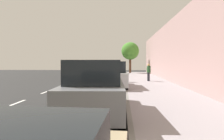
{
  "coord_description": "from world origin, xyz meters",
  "views": [
    {
      "loc": [
        1.9,
        -15.72,
        1.91
      ],
      "look_at": [
        0.85,
        3.31,
        1.18
      ],
      "focal_mm": 31.39,
      "sensor_mm": 36.0,
      "label": 1
    }
  ],
  "objects": [
    {
      "name": "street_tree_mid_block",
      "position": [
        3.16,
        17.86,
        3.85
      ],
      "size": [
        2.99,
        2.99,
        5.23
      ],
      "color": "brown",
      "rests_on": "sidewalk"
    },
    {
      "name": "sidewalk",
      "position": [
        4.22,
        0.0,
        0.08
      ],
      "size": [
        4.04,
        41.74,
        0.16
      ],
      "primitive_type": "cube",
      "color": "#9A9197",
      "rests_on": "ground"
    },
    {
      "name": "ground",
      "position": [
        0.0,
        0.0,
        0.0
      ],
      "size": [
        66.79,
        66.79,
        0.0
      ],
      "primitive_type": "plane",
      "color": "#292929"
    },
    {
      "name": "lane_stripe_centre",
      "position": [
        -3.09,
        -0.87,
        0.0
      ],
      "size": [
        0.14,
        40.0,
        0.01
      ],
      "color": "white",
      "rests_on": "ground"
    },
    {
      "name": "curb_edge",
      "position": [
        2.12,
        0.0,
        0.08
      ],
      "size": [
        0.16,
        41.74,
        0.16
      ],
      "primitive_type": "cube",
      "color": "gray",
      "rests_on": "ground"
    },
    {
      "name": "parked_sedan_white_far",
      "position": [
        1.12,
        16.24,
        0.75
      ],
      "size": [
        1.87,
        4.42,
        1.52
      ],
      "color": "white",
      "rests_on": "ground"
    },
    {
      "name": "pedestrian_on_phone",
      "position": [
        4.34,
        2.91,
        1.09
      ],
      "size": [
        0.34,
        0.59,
        1.65
      ],
      "color": "black",
      "rests_on": "sidewalk"
    },
    {
      "name": "bicycle_at_curb",
      "position": [
        1.65,
        2.44,
        0.39
      ],
      "size": [
        1.44,
        1.13,
        0.8
      ],
      "color": "black",
      "rests_on": "ground"
    },
    {
      "name": "parked_suv_grey_second",
      "position": [
        0.94,
        -8.77,
        1.03
      ],
      "size": [
        2.12,
        4.77,
        1.99
      ],
      "color": "slate",
      "rests_on": "ground"
    },
    {
      "name": "parked_suv_silver_mid",
      "position": [
        1.17,
        -1.44,
        1.03
      ],
      "size": [
        2.2,
        4.81,
        1.99
      ],
      "color": "#B7BABF",
      "rests_on": "ground"
    },
    {
      "name": "lane_stripe_bike_edge",
      "position": [
        0.65,
        0.0,
        0.0
      ],
      "size": [
        0.12,
        41.74,
        0.01
      ],
      "primitive_type": "cube",
      "color": "white",
      "rests_on": "ground"
    },
    {
      "name": "cyclist_with_backpack",
      "position": [
        1.87,
        1.98,
        1.11
      ],
      "size": [
        0.52,
        0.56,
        1.81
      ],
      "color": "#C6B284",
      "rests_on": "ground"
    },
    {
      "name": "building_facade",
      "position": [
        6.49,
        0.0,
        2.91
      ],
      "size": [
        0.5,
        41.74,
        5.82
      ],
      "primitive_type": "cube",
      "color": "tan",
      "rests_on": "ground"
    }
  ]
}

